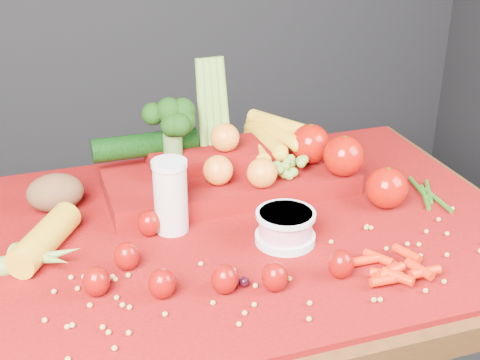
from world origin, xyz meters
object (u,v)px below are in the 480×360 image
object	(u,v)px
table	(243,271)
produce_mound	(243,163)
yogurt_bowl	(285,226)
milk_glass	(171,194)

from	to	relation	value
table	produce_mound	bearing A→B (deg)	71.35
table	yogurt_bowl	xyz separation A→B (m)	(0.05, -0.08, 0.14)
yogurt_bowl	milk_glass	bearing A→B (deg)	149.86
table	milk_glass	xyz separation A→B (m)	(-0.14, 0.03, 0.18)
milk_glass	produce_mound	bearing A→B (deg)	33.96
milk_glass	yogurt_bowl	distance (m)	0.22
table	yogurt_bowl	bearing A→B (deg)	-57.06
yogurt_bowl	table	bearing A→B (deg)	122.94
yogurt_bowl	produce_mound	bearing A→B (deg)	90.63
table	produce_mound	size ratio (longest dim) A/B	1.85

